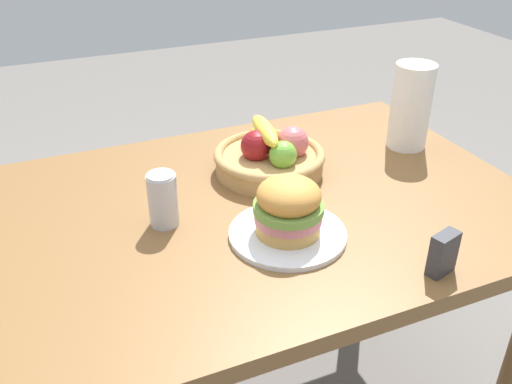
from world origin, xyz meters
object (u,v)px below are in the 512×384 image
(sandwich, at_px, (288,207))
(napkin_holder, at_px, (443,254))
(paper_towel_roll, at_px, (411,106))
(soda_can, at_px, (163,200))
(fruit_basket, at_px, (270,155))
(plate, at_px, (288,234))

(sandwich, xyz_separation_m, napkin_holder, (0.22, -0.23, -0.03))
(paper_towel_roll, bearing_deg, soda_can, -170.11)
(fruit_basket, distance_m, napkin_holder, 0.53)
(soda_can, distance_m, paper_towel_roll, 0.76)
(plate, distance_m, sandwich, 0.07)
(napkin_holder, bearing_deg, fruit_basket, 88.19)
(fruit_basket, relative_size, napkin_holder, 3.22)
(sandwich, relative_size, fruit_basket, 0.52)
(plate, height_order, fruit_basket, fruit_basket)
(paper_towel_roll, bearing_deg, fruit_basket, 178.94)
(soda_can, height_order, fruit_basket, fruit_basket)
(paper_towel_roll, height_order, napkin_holder, paper_towel_roll)
(plate, bearing_deg, sandwich, 0.00)
(sandwich, height_order, napkin_holder, sandwich)
(soda_can, bearing_deg, fruit_basket, 23.32)
(sandwich, height_order, soda_can, sandwich)
(soda_can, xyz_separation_m, fruit_basket, (0.32, 0.14, -0.02))
(fruit_basket, xyz_separation_m, napkin_holder, (0.13, -0.52, -0.00))
(napkin_holder, bearing_deg, paper_towel_roll, 43.92)
(soda_can, bearing_deg, napkin_holder, -39.91)
(fruit_basket, bearing_deg, napkin_holder, -75.41)
(sandwich, xyz_separation_m, fruit_basket, (0.09, 0.29, -0.03))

